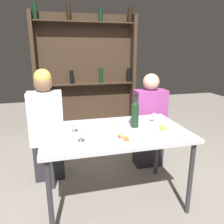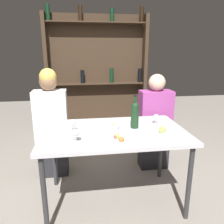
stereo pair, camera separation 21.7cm
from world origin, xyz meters
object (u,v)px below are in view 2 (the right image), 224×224
object	(u,v)px
food_plate_1	(120,139)
wine_bottle	(135,114)
wine_glass_2	(73,123)
seated_person_right	(155,125)
wine_glass_0	(156,117)
food_plate_0	(163,131)
snack_bowl	(112,127)
wine_glass_1	(76,133)
seated_person_left	(52,125)

from	to	relation	value
food_plate_1	wine_bottle	bearing A→B (deg)	55.50
wine_glass_2	seated_person_right	size ratio (longest dim) A/B	0.10
wine_bottle	wine_glass_0	bearing A→B (deg)	18.37
food_plate_0	snack_bowl	bearing A→B (deg)	161.06
wine_bottle	snack_bowl	size ratio (longest dim) A/B	2.60
wine_bottle	snack_bowl	bearing A→B (deg)	-178.29
food_plate_0	wine_glass_1	bearing A→B (deg)	-171.64
wine_glass_1	food_plate_0	distance (m)	0.82
food_plate_1	snack_bowl	size ratio (longest dim) A/B	1.79
seated_person_left	seated_person_right	world-z (taller)	seated_person_left
snack_bowl	wine_glass_1	bearing A→B (deg)	-141.76
wine_bottle	snack_bowl	xyz separation A→B (m)	(-0.22, -0.01, -0.12)
food_plate_0	food_plate_1	bearing A→B (deg)	-163.25
wine_glass_1	snack_bowl	size ratio (longest dim) A/B	0.94
food_plate_1	food_plate_0	bearing A→B (deg)	16.75
wine_glass_0	wine_glass_2	size ratio (longest dim) A/B	0.86
wine_bottle	wine_glass_1	distance (m)	0.64
wine_glass_0	seated_person_left	world-z (taller)	seated_person_left
seated_person_left	seated_person_right	bearing A→B (deg)	0.00
wine_glass_1	food_plate_1	world-z (taller)	wine_glass_1
wine_glass_0	seated_person_right	distance (m)	0.57
wine_bottle	wine_glass_1	xyz separation A→B (m)	(-0.57, -0.28, -0.06)
food_plate_0	snack_bowl	world-z (taller)	snack_bowl
wine_glass_0	seated_person_left	xyz separation A→B (m)	(-1.13, 0.48, -0.20)
wine_bottle	wine_glass_2	world-z (taller)	wine_bottle
wine_bottle	food_plate_1	size ratio (longest dim) A/B	1.45
wine_bottle	food_plate_0	world-z (taller)	wine_bottle
wine_glass_0	food_plate_0	distance (m)	0.25
wine_glass_1	snack_bowl	world-z (taller)	wine_glass_1
wine_glass_0	wine_glass_2	xyz separation A→B (m)	(-0.85, -0.11, 0.01)
wine_glass_0	food_plate_1	bearing A→B (deg)	-140.06
food_plate_0	snack_bowl	distance (m)	0.48
wine_glass_0	snack_bowl	xyz separation A→B (m)	(-0.47, -0.09, -0.05)
wine_glass_1	snack_bowl	bearing A→B (deg)	38.24
snack_bowl	wine_glass_0	bearing A→B (deg)	10.68
food_plate_1	seated_person_left	world-z (taller)	seated_person_left
seated_person_left	snack_bowl	bearing A→B (deg)	-41.08
wine_glass_0	wine_glass_2	world-z (taller)	wine_glass_2
wine_glass_1	seated_person_left	world-z (taller)	seated_person_left
food_plate_0	seated_person_left	bearing A→B (deg)	146.77
wine_glass_2	snack_bowl	size ratio (longest dim) A/B	0.97
wine_glass_1	seated_person_right	xyz separation A→B (m)	(0.99, 0.85, -0.27)
wine_glass_0	wine_glass_1	distance (m)	0.90
wine_glass_1	food_plate_1	bearing A→B (deg)	-1.95
food_plate_1	snack_bowl	xyz separation A→B (m)	(-0.02, 0.29, 0.01)
seated_person_left	seated_person_right	xyz separation A→B (m)	(1.29, 0.00, -0.06)
wine_glass_2	snack_bowl	distance (m)	0.39
wine_glass_1	wine_glass_2	bearing A→B (deg)	96.88
seated_person_left	food_plate_1	bearing A→B (deg)	-51.75
food_plate_1	snack_bowl	world-z (taller)	snack_bowl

